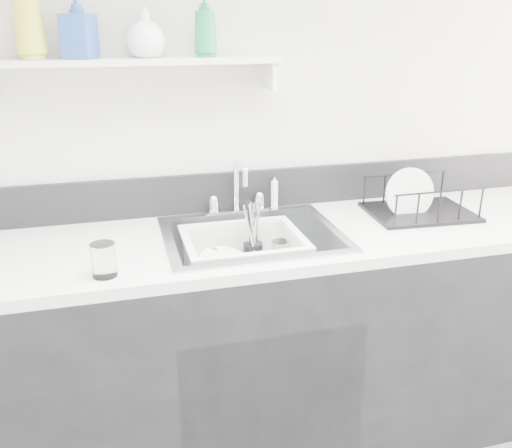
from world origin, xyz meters
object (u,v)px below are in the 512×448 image
object	(u,v)px
counter_run	(253,343)
sink	(253,257)
wash_tub	(243,257)
dish_rack	(421,197)

from	to	relation	value
counter_run	sink	size ratio (longest dim) A/B	5.00
counter_run	wash_tub	distance (m)	0.38
sink	wash_tub	bearing A→B (deg)	-178.15
sink	dish_rack	distance (m)	0.73
counter_run	wash_tub	world-z (taller)	same
sink	wash_tub	distance (m)	0.04
counter_run	dish_rack	xyz separation A→B (m)	(0.71, 0.05, 0.53)
wash_tub	counter_run	bearing A→B (deg)	1.85
counter_run	dish_rack	bearing A→B (deg)	4.04
counter_run	sink	world-z (taller)	sink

